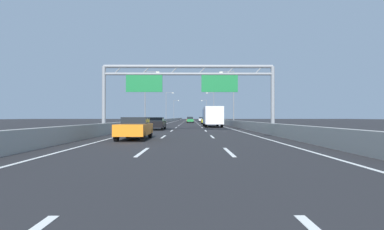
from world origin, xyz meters
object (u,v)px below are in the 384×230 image
orange_car (135,128)px  green_car (190,120)px  silver_car (191,119)px  red_car (190,119)px  sign_gantry (187,81)px  white_car (201,119)px  streetlamp_right_mid (232,94)px  box_truck (212,116)px  black_car (157,123)px  streetlamp_left_far (167,105)px  streetlamp_right_distant (206,109)px  streetlamp_right_far (213,105)px  yellow_car (206,120)px  streetlamp_left_distant (174,109)px  streetlamp_left_mid (146,94)px

orange_car → green_car: 54.00m
green_car → silver_car: bearing=89.9°
red_car → sign_gantry: bearing=-90.2°
white_car → orange_car: bearing=-95.9°
sign_gantry → streetlamp_right_mid: bearing=71.2°
orange_car → white_car: 68.93m
orange_car → box_truck: 24.13m
black_car → white_car: bearing=82.5°
sign_gantry → black_car: (-3.51, 5.76, -4.06)m
streetlamp_left_far → streetlamp_right_distant: size_ratio=1.00×
sign_gantry → black_car: sign_gantry is taller
sign_gantry → white_car: (3.76, 60.68, -4.04)m
streetlamp_right_mid → streetlamp_left_far: same height
streetlamp_right_far → yellow_car: 31.93m
streetlamp_right_mid → streetlamp_right_far: bearing=90.0°
streetlamp_left_distant → streetlamp_left_mid: bearing=-90.0°
streetlamp_left_distant → orange_car: streetlamp_left_distant is taller
box_truck → black_car: bearing=-126.8°
streetlamp_right_mid → streetlamp_left_mid: bearing=180.0°
orange_car → streetlamp_left_far: bearing=93.2°
white_car → silver_car: size_ratio=0.90×
black_car → box_truck: size_ratio=0.50×
streetlamp_left_distant → yellow_car: size_ratio=2.04×
streetlamp_left_distant → red_car: size_ratio=2.15×
streetlamp_right_distant → streetlamp_right_mid: bearing=-90.0°
streetlamp_right_mid → white_car: bearing=95.7°
black_car → streetlamp_left_distant: bearing=92.2°
streetlamp_right_mid → black_car: streetlamp_right_mid is taller
streetlamp_left_far → green_car: (7.58, -17.84, -4.66)m
streetlamp_right_far → orange_car: streetlamp_right_far is taller
silver_car → box_truck: size_ratio=0.54×
orange_car → yellow_car: size_ratio=0.88×
streetlamp_right_mid → red_car: streetlamp_right_mid is taller
streetlamp_right_mid → green_car: 25.19m
streetlamp_left_mid → orange_car: size_ratio=2.31×
streetlamp_right_distant → black_car: streetlamp_right_distant is taller
streetlamp_left_mid → streetlamp_right_distant: (14.93, 82.97, 0.00)m
streetlamp_left_far → red_car: bearing=-57.7°
streetlamp_left_distant → sign_gantry: bearing=-86.0°
streetlamp_left_mid → red_car: size_ratio=2.15×
sign_gantry → green_car: 46.18m
orange_car → streetlamp_left_distant: bearing=92.0°
streetlamp_left_far → streetlamp_right_distant: bearing=70.2°
streetlamp_right_distant → box_truck: size_ratio=1.11×
white_car → streetlamp_left_distant: bearing=103.9°
sign_gantry → streetlamp_left_far: streetlamp_left_far is taller
sign_gantry → streetlamp_left_far: size_ratio=1.70×
sign_gantry → silver_car: 106.25m
silver_car → red_car: bearing=-90.1°
streetlamp_left_far → white_car: (11.08, -3.16, -4.63)m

